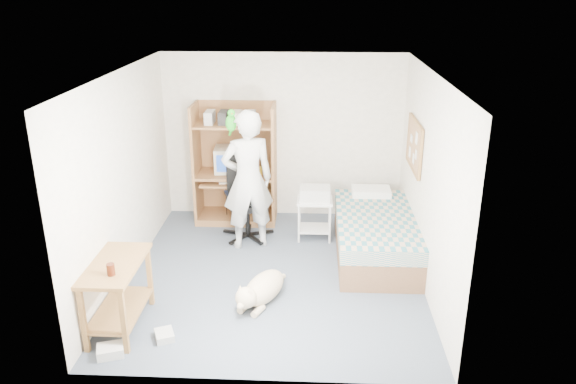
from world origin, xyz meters
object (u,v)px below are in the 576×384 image
object	(u,v)px
side_desk	(117,285)
printer_cart	(315,213)
person	(248,180)
dog	(262,289)
computer_hutch	(236,168)
bed	(375,235)
office_chair	(246,209)

from	to	relation	value
side_desk	printer_cart	xyz separation A→B (m)	(2.04, 2.30, -0.10)
side_desk	person	world-z (taller)	person
dog	computer_hutch	bearing A→B (deg)	128.83
bed	person	bearing A→B (deg)	173.09
printer_cart	office_chair	bearing A→B (deg)	178.27
computer_hutch	office_chair	size ratio (longest dim) A/B	1.56
office_chair	dog	distance (m)	1.84
side_desk	dog	world-z (taller)	side_desk
office_chair	printer_cart	xyz separation A→B (m)	(0.97, -0.03, -0.02)
office_chair	dog	size ratio (longest dim) A/B	1.18
dog	person	bearing A→B (deg)	126.62
person	dog	world-z (taller)	person
office_chair	person	size ratio (longest dim) A/B	0.60
bed	side_desk	xyz separation A→B (m)	(-2.85, -1.82, 0.21)
side_desk	office_chair	xyz separation A→B (m)	(1.07, 2.33, -0.08)
side_desk	dog	bearing A→B (deg)	20.61
dog	printer_cart	size ratio (longest dim) A/B	1.65
dog	side_desk	bearing A→B (deg)	-134.56
computer_hutch	printer_cart	world-z (taller)	computer_hutch
office_chair	person	world-z (taller)	person
side_desk	office_chair	size ratio (longest dim) A/B	0.87
side_desk	person	size ratio (longest dim) A/B	0.52
office_chair	person	distance (m)	0.63
computer_hutch	bed	size ratio (longest dim) A/B	0.89
office_chair	dog	world-z (taller)	office_chair
bed	dog	world-z (taller)	bed
side_desk	office_chair	bearing A→B (deg)	65.43
side_desk	person	distance (m)	2.37
computer_hutch	side_desk	size ratio (longest dim) A/B	1.80
office_chair	bed	bearing A→B (deg)	-35.87
bed	printer_cart	world-z (taller)	bed
dog	printer_cart	distance (m)	1.87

